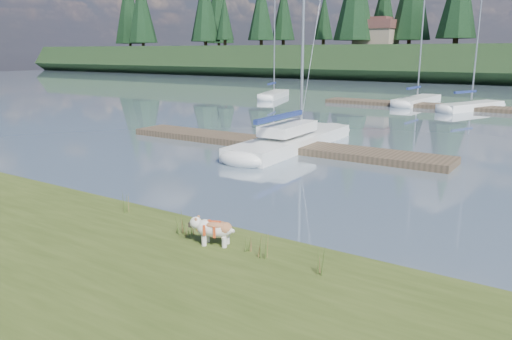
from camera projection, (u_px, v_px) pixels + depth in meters
The scene contains 20 objects.
ground at pixel (463, 109), 37.94m from camera, with size 200.00×200.00×0.00m, color slate.
bank at pixel (20, 295), 8.70m from camera, with size 60.00×9.00×0.35m, color #414F1D.
bulldog at pixel (214, 228), 10.44m from camera, with size 0.98×0.62×0.58m.
sailboat_main at pixel (300, 136), 23.51m from camera, with size 2.32×10.10×14.31m.
dock_near at pixel (274, 144), 23.02m from camera, with size 16.00×2.00×0.30m, color #4C3D2C.
dock_far at pixel (491, 109), 36.84m from camera, with size 26.00×2.20×0.30m, color #4C3D2C.
sailboat_bg_0 at pixel (276, 94), 47.95m from camera, with size 3.66×7.56×10.89m.
sailboat_bg_1 at pixel (420, 99), 42.50m from camera, with size 2.11×8.60×12.65m.
sailboat_bg_2 at pixel (476, 105), 37.80m from camera, with size 4.14×7.39×11.17m.
weed_0 at pixel (179, 222), 11.07m from camera, with size 0.17×0.14×0.65m.
weed_1 at pixel (189, 228), 10.99m from camera, with size 0.17×0.14×0.40m.
weed_2 at pixel (263, 247), 9.78m from camera, with size 0.17×0.14×0.55m.
weed_3 at pixel (127, 203), 12.53m from camera, with size 0.17×0.14×0.63m.
weed_4 at pixel (249, 244), 10.12m from camera, with size 0.17×0.14×0.36m.
weed_5 at pixel (321, 262), 9.08m from camera, with size 0.17×0.14×0.55m.
mud_lip at pixel (187, 228), 12.29m from camera, with size 60.00×0.50×0.14m, color #33281C.
conifer_0 at pixel (205, 6), 94.54m from camera, with size 5.72×5.72×14.15m.
conifer_1 at pixel (284, 12), 90.05m from camera, with size 4.40×4.40×11.30m.
conifer_3 at pixel (460, 0), 74.66m from camera, with size 4.84×4.84×12.25m.
house_0 at pixel (376, 32), 80.50m from camera, with size 6.30×5.30×4.65m.
Camera 1 is at (7.82, -10.36, 4.32)m, focal length 35.00 mm.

